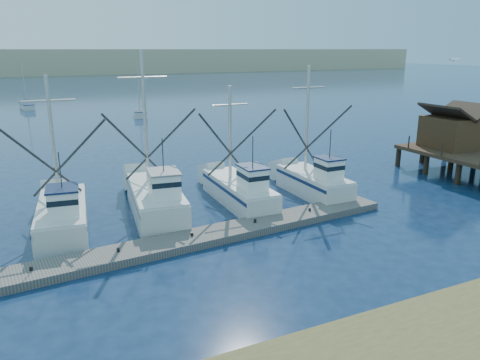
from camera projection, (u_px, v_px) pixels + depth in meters
name	position (u px, v px, depth m)	size (l,w,h in m)	color
ground	(323.00, 281.00, 21.09)	(500.00, 500.00, 0.00)	#0D213B
floating_dock	(138.00, 251.00, 23.66)	(31.61, 2.11, 0.42)	slate
dune_ridge	(41.00, 61.00, 202.37)	(360.00, 60.00, 10.00)	tan
trawler_fleet	(116.00, 207.00, 27.88)	(30.21, 8.93, 10.08)	silver
sailboat_near	(140.00, 113.00, 72.27)	(2.86, 5.40, 8.10)	silver
sailboat_far	(27.00, 106.00, 80.85)	(2.39, 5.19, 8.10)	silver
flying_gull	(453.00, 60.00, 33.63)	(1.12, 0.20, 0.20)	white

